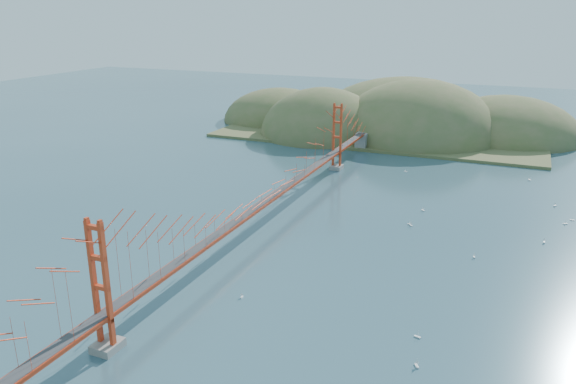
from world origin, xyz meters
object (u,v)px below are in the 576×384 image
at_px(bridge, 263,175).
at_px(sailboat_1, 411,225).
at_px(sailboat_0, 474,256).
at_px(sailboat_2, 418,336).

bearing_deg(bridge, sailboat_1, 24.05).
relative_size(bridge, sailboat_1, 136.39).
relative_size(bridge, sailboat_0, 156.20).
xyz_separation_m(sailboat_2, sailboat_1, (-5.84, 26.04, 0.00)).
distance_m(bridge, sailboat_2, 30.46).
bearing_deg(bridge, sailboat_0, 1.81).
relative_size(bridge, sailboat_2, 136.61).
distance_m(bridge, sailboat_1, 20.48).
relative_size(sailboat_2, sailboat_1, 1.00).
height_order(sailboat_0, sailboat_1, sailboat_1).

